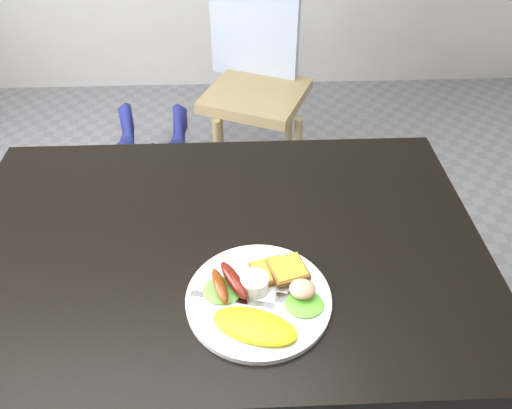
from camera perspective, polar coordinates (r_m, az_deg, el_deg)
The scene contains 15 objects.
room_floor at distance 1.76m, azimuth -2.99°, elevation -21.97°, with size 4.00×4.50×0.02m, color gray.
dining_table at distance 1.15m, azimuth -4.25°, elevation -4.79°, with size 1.20×0.80×0.04m, color black.
dining_chair at distance 2.31m, azimuth -0.01°, elevation 12.37°, with size 0.42×0.42×0.05m, color #A08655.
person at distance 1.80m, azimuth -16.02°, elevation 12.57°, with size 0.54×0.36×1.49m, color navy.
plate at distance 1.01m, azimuth 0.29°, elevation -10.73°, with size 0.29×0.29×0.01m, color white.
lettuce_left at distance 1.02m, azimuth -3.84°, elevation -9.76°, with size 0.08×0.07×0.01m, color olive.
lettuce_right at distance 1.00m, azimuth 5.54°, elevation -11.26°, with size 0.08×0.07×0.01m, color green.
omelette at distance 0.96m, azimuth -0.16°, elevation -13.71°, with size 0.16×0.08×0.02m, color #FFF610.
sausage_a at distance 1.00m, azimuth -4.14°, elevation -9.25°, with size 0.02×0.09×0.02m, color maroon.
sausage_b at distance 1.01m, azimuth -2.55°, elevation -8.62°, with size 0.03×0.11×0.03m, color #5D190E.
ramekin at distance 1.01m, azimuth -0.16°, elevation -9.01°, with size 0.06×0.06×0.03m, color white.
toast_a at distance 1.04m, azimuth 1.54°, elevation -7.71°, with size 0.07×0.07×0.01m, color #964626.
toast_b at distance 1.03m, azimuth 3.66°, elevation -7.44°, with size 0.07×0.07×0.01m, color brown.
potato_salad at distance 1.00m, azimuth 5.31°, elevation -9.60°, with size 0.05×0.05×0.03m, color beige.
fork at distance 1.00m, azimuth -2.75°, elevation -10.85°, with size 0.17×0.01×0.00m, color #ADAFB7.
Camera 1 is at (0.05, -0.81, 1.55)m, focal length 35.00 mm.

